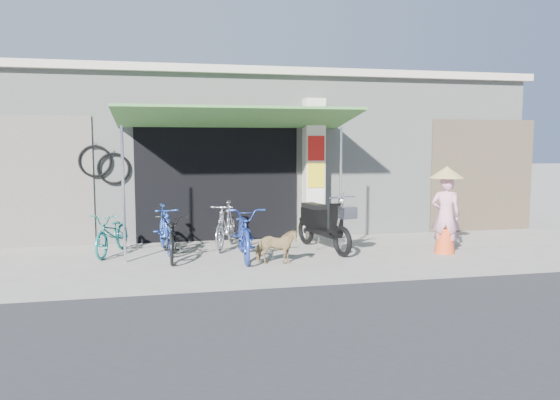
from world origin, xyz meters
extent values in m
plane|color=gray|center=(0.00, 0.00, 0.00)|extent=(80.00, 80.00, 0.00)
cube|color=#303033|center=(0.00, -4.50, 0.01)|extent=(80.00, 6.00, 0.01)
cube|color=#989D95|center=(0.00, 5.10, 1.75)|extent=(12.00, 5.00, 3.50)
cube|color=beige|center=(0.00, 5.10, 3.58)|extent=(12.30, 5.30, 0.16)
cube|color=black|center=(-1.20, 2.58, 1.25)|extent=(3.40, 0.06, 2.50)
cube|color=black|center=(-1.20, 2.59, 0.55)|extent=(3.06, 0.04, 1.10)
torus|color=black|center=(-3.30, 2.54, 1.55)|extent=(0.65, 0.05, 0.65)
cylinder|color=silver|center=(-3.30, 2.56, 1.87)|extent=(0.02, 0.02, 0.12)
torus|color=black|center=(-3.65, 2.54, 1.70)|extent=(0.65, 0.05, 0.65)
cylinder|color=silver|center=(-3.65, 2.56, 2.02)|extent=(0.02, 0.02, 0.12)
cube|color=beige|center=(0.85, 2.45, 1.50)|extent=(0.42, 0.42, 3.00)
cube|color=#BA130D|center=(0.85, 2.23, 1.95)|extent=(0.36, 0.02, 0.52)
cube|color=yellow|center=(0.85, 2.23, 1.38)|extent=(0.36, 0.02, 0.52)
cube|color=silver|center=(0.85, 2.23, 0.82)|extent=(0.36, 0.02, 0.50)
cube|color=#3B7032|center=(-0.90, 1.65, 2.55)|extent=(4.60, 1.88, 0.35)
cylinder|color=silver|center=(-3.00, 0.75, 1.18)|extent=(0.05, 0.05, 2.36)
cylinder|color=silver|center=(0.90, 0.75, 1.18)|extent=(0.05, 0.05, 2.36)
cube|color=brown|center=(5.00, 2.59, 1.30)|extent=(2.60, 0.06, 2.60)
cube|color=#6B665B|center=(-5.00, 2.59, 1.30)|extent=(2.60, 0.06, 2.60)
imported|color=#1A7772|center=(-3.27, 1.51, 0.39)|extent=(0.92, 1.59, 0.79)
imported|color=#21419A|center=(-2.31, 1.50, 0.45)|extent=(0.61, 1.54, 0.90)
imported|color=black|center=(-2.19, 0.85, 0.42)|extent=(0.60, 1.62, 0.84)
imported|color=silver|center=(-1.15, 1.64, 0.46)|extent=(0.94, 1.59, 0.92)
imported|color=navy|center=(-0.93, 0.62, 0.48)|extent=(0.75, 1.86, 0.96)
imported|color=tan|center=(-0.47, 0.05, 0.30)|extent=(0.78, 0.50, 0.61)
torus|color=black|center=(0.83, 0.38, 0.28)|extent=(0.23, 0.57, 0.56)
torus|color=black|center=(0.50, 1.73, 0.28)|extent=(0.23, 0.57, 0.56)
cube|color=black|center=(0.66, 1.06, 0.36)|extent=(0.47, 1.04, 0.11)
cube|color=black|center=(0.57, 1.42, 0.60)|extent=(0.41, 0.63, 0.36)
cube|color=black|center=(0.57, 1.42, 0.82)|extent=(0.39, 0.63, 0.10)
cube|color=black|center=(0.78, 0.59, 0.66)|extent=(0.25, 0.16, 0.60)
cylinder|color=silver|center=(0.82, 0.41, 1.09)|extent=(0.55, 0.16, 0.03)
cube|color=silver|center=(0.86, 0.23, 0.83)|extent=(0.32, 0.27, 0.21)
imported|color=pink|center=(2.82, 0.31, 0.73)|extent=(0.63, 0.55, 1.45)
cone|color=#DF4B1F|center=(2.82, 0.31, 0.23)|extent=(0.38, 0.38, 0.46)
cone|color=tan|center=(2.82, 0.31, 1.52)|extent=(0.64, 0.64, 0.22)
camera|label=1|loc=(-2.34, -8.90, 2.05)|focal=35.00mm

